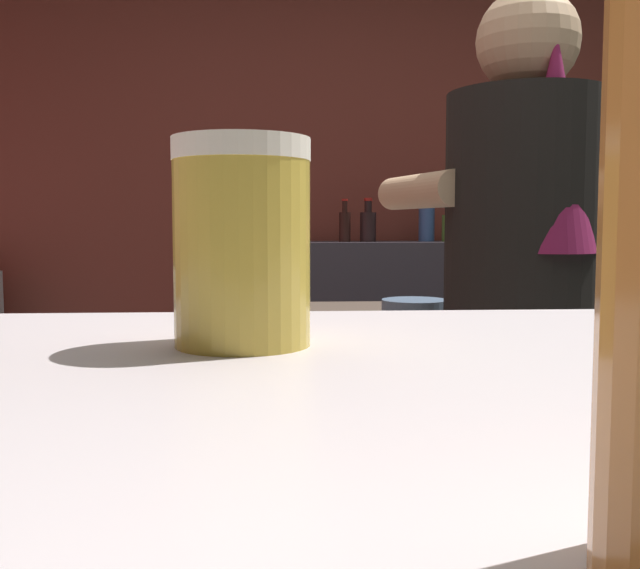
# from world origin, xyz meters

# --- Properties ---
(wall_back) EXTENTS (5.20, 0.10, 2.70)m
(wall_back) POSITION_xyz_m (0.00, 2.20, 1.35)
(wall_back) COLOR brown
(wall_back) RESTS_ON ground
(prep_counter) EXTENTS (2.10, 0.60, 0.92)m
(prep_counter) POSITION_xyz_m (0.35, 0.61, 0.46)
(prep_counter) COLOR brown
(prep_counter) RESTS_ON ground
(back_shelf) EXTENTS (0.87, 0.36, 1.09)m
(back_shelf) POSITION_xyz_m (0.04, 1.92, 0.55)
(back_shelf) COLOR #3B353F
(back_shelf) RESTS_ON ground
(bartender) EXTENTS (0.49, 0.55, 1.67)m
(bartender) POSITION_xyz_m (0.12, 0.16, 0.97)
(bartender) COLOR #333642
(bartender) RESTS_ON ground
(mixing_bowl) EXTENTS (0.18, 0.18, 0.05)m
(mixing_bowl) POSITION_xyz_m (-0.05, 0.50, 0.95)
(mixing_bowl) COLOR slate
(mixing_bowl) RESTS_ON prep_counter
(chefs_knife) EXTENTS (0.24, 0.10, 0.01)m
(chefs_knife) POSITION_xyz_m (0.40, 0.56, 0.93)
(chefs_knife) COLOR silver
(chefs_knife) RESTS_ON prep_counter
(pint_glass_far) EXTENTS (0.08, 0.08, 0.12)m
(pint_glass_far) POSITION_xyz_m (-0.44, -0.95, 1.16)
(pint_glass_far) COLOR gold
(pint_glass_far) RESTS_ON bar_counter
(bottle_soy) EXTENTS (0.08, 0.08, 0.18)m
(bottle_soy) POSITION_xyz_m (0.38, 1.90, 1.16)
(bottle_soy) COLOR #537B2C
(bottle_soy) RESTS_ON back_shelf
(bottle_hot_sauce) EXTENTS (0.07, 0.07, 0.25)m
(bottle_hot_sauce) POSITION_xyz_m (0.28, 1.95, 1.19)
(bottle_hot_sauce) COLOR #3A5591
(bottle_hot_sauce) RESTS_ON back_shelf
(bottle_olive_oil) EXTENTS (0.05, 0.05, 0.19)m
(bottle_olive_oil) POSITION_xyz_m (-0.11, 1.87, 1.17)
(bottle_olive_oil) COLOR black
(bottle_olive_oil) RESTS_ON back_shelf
(bottle_vinegar) EXTENTS (0.07, 0.07, 0.20)m
(bottle_vinegar) POSITION_xyz_m (-0.00, 1.88, 1.17)
(bottle_vinegar) COLOR black
(bottle_vinegar) RESTS_ON back_shelf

